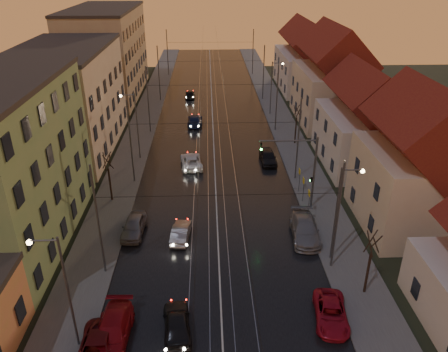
{
  "coord_description": "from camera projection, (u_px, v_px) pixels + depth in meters",
  "views": [
    {
      "loc": [
        -0.65,
        -17.66,
        21.23
      ],
      "look_at": [
        0.73,
        18.76,
        3.14
      ],
      "focal_mm": 35.0,
      "sensor_mm": 36.0,
      "label": 1
    }
  ],
  "objects": [
    {
      "name": "apartment_left_3",
      "position": [
        107.0,
        54.0,
        73.47
      ],
      "size": [
        10.0,
        24.0,
        14.0
      ],
      "primitive_type": "cube",
      "color": "#967A61",
      "rests_on": "ground"
    },
    {
      "name": "driving_car_3",
      "position": [
        195.0,
        120.0,
        62.23
      ],
      "size": [
        2.08,
        5.0,
        1.44
      ],
      "primitive_type": "imported",
      "rotation": [
        0.0,
        0.0,
        3.13
      ],
      "color": "#162042",
      "rests_on": "ground"
    },
    {
      "name": "driving_car_2",
      "position": [
        191.0,
        161.0,
        49.66
      ],
      "size": [
        2.83,
        5.14,
        1.36
      ],
      "primitive_type": "imported",
      "rotation": [
        0.0,
        0.0,
        3.26
      ],
      "color": "silver",
      "rests_on": "ground"
    },
    {
      "name": "road",
      "position": [
        213.0,
        129.0,
        61.06
      ],
      "size": [
        16.0,
        120.0,
        0.04
      ],
      "primitive_type": "cube",
      "color": "black",
      "rests_on": "ground"
    },
    {
      "name": "catenary_pole_l_3",
      "position": [
        148.0,
        100.0,
        57.88
      ],
      "size": [
        0.16,
        0.16,
        9.0
      ],
      "primitive_type": "cylinder",
      "color": "#595B60",
      "rests_on": "ground"
    },
    {
      "name": "tram_rail_0",
      "position": [
        197.0,
        129.0,
        60.97
      ],
      "size": [
        0.06,
        120.0,
        0.03
      ],
      "primitive_type": "cube",
      "color": "gray",
      "rests_on": "road"
    },
    {
      "name": "street_lamp_3",
      "position": [
        273.0,
        83.0,
        64.57
      ],
      "size": [
        1.75,
        0.32,
        8.0
      ],
      "color": "#595B60",
      "rests_on": "ground"
    },
    {
      "name": "driving_car_1",
      "position": [
        181.0,
        232.0,
        36.77
      ],
      "size": [
        1.75,
        4.02,
        1.29
      ],
      "primitive_type": "imported",
      "rotation": [
        0.0,
        0.0,
        3.04
      ],
      "color": "gray",
      "rests_on": "ground"
    },
    {
      "name": "house_right_1",
      "position": [
        418.0,
        168.0,
        36.85
      ],
      "size": [
        8.67,
        10.2,
        10.8
      ],
      "color": "beige",
      "rests_on": "ground"
    },
    {
      "name": "catenary_pole_l_2",
      "position": [
        131.0,
        143.0,
        44.45
      ],
      "size": [
        0.16,
        0.16,
        9.0
      ],
      "primitive_type": "cylinder",
      "color": "#595B60",
      "rests_on": "ground"
    },
    {
      "name": "catenary_pole_l_5",
      "position": [
        167.0,
        53.0,
        87.42
      ],
      "size": [
        0.16,
        0.16,
        9.0
      ],
      "primitive_type": "cylinder",
      "color": "#595B60",
      "rests_on": "ground"
    },
    {
      "name": "parked_right_0",
      "position": [
        331.0,
        313.0,
        28.39
      ],
      "size": [
        2.61,
        4.63,
        1.22
      ],
      "primitive_type": "imported",
      "rotation": [
        0.0,
        0.0,
        -0.14
      ],
      "color": "#A81023",
      "rests_on": "ground"
    },
    {
      "name": "parked_left_2",
      "position": [
        112.0,
        332.0,
        26.75
      ],
      "size": [
        2.27,
        5.21,
        1.49
      ],
      "primitive_type": "imported",
      "rotation": [
        0.0,
        0.0,
        -0.03
      ],
      "color": "maroon",
      "rests_on": "ground"
    },
    {
      "name": "parked_left_1",
      "position": [
        97.0,
        351.0,
        25.57
      ],
      "size": [
        2.28,
        4.92,
        1.36
      ],
      "primitive_type": "imported",
      "rotation": [
        0.0,
        0.0,
        0.0
      ],
      "color": "#570F12",
      "rests_on": "ground"
    },
    {
      "name": "parked_right_1",
      "position": [
        305.0,
        229.0,
        36.89
      ],
      "size": [
        2.58,
        5.55,
        1.57
      ],
      "primitive_type": "imported",
      "rotation": [
        0.0,
        0.0,
        -0.07
      ],
      "color": "gray",
      "rests_on": "ground"
    },
    {
      "name": "driving_car_4",
      "position": [
        190.0,
        94.0,
        74.39
      ],
      "size": [
        1.61,
        3.89,
        1.32
      ],
      "primitive_type": "imported",
      "rotation": [
        0.0,
        0.0,
        3.13
      ],
      "color": "black",
      "rests_on": "ground"
    },
    {
      "name": "catenary_pole_r_5",
      "position": [
        253.0,
        52.0,
        88.0
      ],
      "size": [
        0.16,
        0.16,
        9.0
      ],
      "primitive_type": "cylinder",
      "color": "#595B60",
      "rests_on": "ground"
    },
    {
      "name": "catenary_pole_r_4",
      "position": [
        264.0,
        73.0,
        71.89
      ],
      "size": [
        0.16,
        0.16,
        9.0
      ],
      "primitive_type": "cylinder",
      "color": "#595B60",
      "rests_on": "ground"
    },
    {
      "name": "catenary_pole_r_3",
      "position": [
        277.0,
        99.0,
        58.46
      ],
      "size": [
        0.16,
        0.16,
        9.0
      ],
      "primitive_type": "cylinder",
      "color": "#595B60",
      "rests_on": "ground"
    },
    {
      "name": "traffic_light_mast",
      "position": [
        304.0,
        164.0,
        39.6
      ],
      "size": [
        5.3,
        0.32,
        7.2
      ],
      "color": "#595B60",
      "rests_on": "ground"
    },
    {
      "name": "apartment_left_2",
      "position": [
        68.0,
        101.0,
        52.44
      ],
      "size": [
        10.0,
        20.0,
        12.0
      ],
      "primitive_type": "cube",
      "color": "#B9A98F",
      "rests_on": "ground"
    },
    {
      "name": "bare_tree_2",
      "position": [
        296.0,
        126.0,
        54.95
      ],
      "size": [
        1.09,
        1.09,
        5.11
      ],
      "color": "black",
      "rests_on": "ground"
    },
    {
      "name": "sidewalk_right",
      "position": [
        284.0,
        127.0,
        61.37
      ],
      "size": [
        4.0,
        120.0,
        0.15
      ],
      "primitive_type": "cube",
      "color": "#4C4C4C",
      "rests_on": "ground"
    },
    {
      "name": "sidewalk_left",
      "position": [
        141.0,
        129.0,
        60.7
      ],
      "size": [
        4.0,
        120.0,
        0.15
      ],
      "primitive_type": "cube",
      "color": "#4C4C4C",
      "rests_on": "ground"
    },
    {
      "name": "tram_rail_1",
      "position": [
        208.0,
        129.0,
        61.02
      ],
      "size": [
        0.06,
        120.0,
        0.03
      ],
      "primitive_type": "cube",
      "color": "gray",
      "rests_on": "road"
    },
    {
      "name": "street_lamp_2",
      "position": [
        134.0,
        120.0,
        49.64
      ],
      "size": [
        1.75,
        0.32,
        8.0
      ],
      "color": "#595B60",
      "rests_on": "ground"
    },
    {
      "name": "street_lamp_1",
      "position": [
        341.0,
        205.0,
        32.35
      ],
      "size": [
        1.75,
        0.32,
        8.0
      ],
      "color": "#595B60",
      "rests_on": "ground"
    },
    {
      "name": "bare_tree_1",
      "position": [
        369.0,
        265.0,
        29.88
      ],
      "size": [
        1.09,
        1.09,
        5.11
      ],
      "color": "black",
      "rests_on": "ground"
    },
    {
      "name": "house_right_3",
      "position": [
        332.0,
        81.0,
        61.75
      ],
      "size": [
        9.18,
        14.28,
        11.5
      ],
      "color": "beige",
      "rests_on": "ground"
    },
    {
      "name": "driving_car_0",
      "position": [
        177.0,
        323.0,
        27.47
      ],
      "size": [
        2.13,
        4.35,
        1.43
      ],
      "primitive_type": "imported",
      "rotation": [
        0.0,
        0.0,
        3.25
      ],
      "color": "black",
      "rests_on": "ground"
    },
    {
      "name": "catenary_pole_l_4",
      "position": [
        159.0,
        74.0,
        71.31
      ],
      "size": [
        0.16,
        0.16,
        9.0
      ],
      "primitive_type": "cylinder",
      "color": "#595B60",
      "rests_on": "ground"
    },
    {
      "name": "catenary_pole_l_1",
      "position": [
        98.0,
        222.0,
        31.03
      ],
      "size": [
        0.16,
        0.16,
        9.0
      ],
      "primitive_type": "cylinder",
      "color": "#595B60",
      "rests_on": "ground"
    },
    {
      "name": "catenary_pole_r_2",
      "position": [
        298.0,
        140.0,
        45.04
      ],
      "size": [
        0.16,
        0.16,
        9.0
      ],
      "primitive_type": "cylinder",
      "color": "#595B60",
      "rests_on": "ground"
    },
    {
      "name": "bare_tree_0",
      "position": [
        109.0,
        178.0,
        41.72
      ],
      "size": [
        1.09,
        1.09,
        5.11
      ],
      "color": "black",
      "rests_on": "ground"
    },
    {
      "name": "tram_rail_2",
      "position": [
        219.0,
        128.0,
        61.07
      ],
      "size": [
        0.06,
        120.0,
        0.03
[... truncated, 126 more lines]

